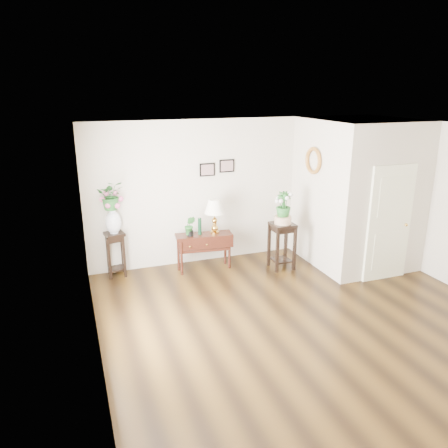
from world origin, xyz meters
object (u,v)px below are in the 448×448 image
console_table (204,252)px  table_lamp (215,215)px  plant_stand_b (282,246)px  plant_stand_a (116,254)px

console_table → table_lamp: 0.74m
console_table → plant_stand_b: bearing=-9.9°
console_table → plant_stand_b: (1.43, -0.44, 0.09)m
console_table → plant_stand_b: size_ratio=1.19×
console_table → plant_stand_b: plant_stand_b is taller
table_lamp → plant_stand_b: size_ratio=0.74×
plant_stand_a → console_table: bearing=-9.7°
console_table → plant_stand_b: 1.50m
table_lamp → console_table: bearing=180.0°
plant_stand_b → table_lamp: bearing=160.2°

